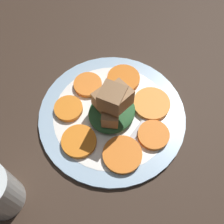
% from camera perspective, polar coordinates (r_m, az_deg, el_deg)
% --- Properties ---
extents(table_slab, '(1.20, 1.20, 0.02)m').
position_cam_1_polar(table_slab, '(0.60, 0.00, -1.41)').
color(table_slab, '#38281E').
rests_on(table_slab, ground).
extents(plate, '(0.31, 0.31, 0.01)m').
position_cam_1_polar(plate, '(0.59, 0.00, -0.73)').
color(plate, '#99B7D1').
rests_on(plate, table_slab).
extents(carrot_slice_0, '(0.08, 0.08, 0.01)m').
position_cam_1_polar(carrot_slice_0, '(0.54, 2.11, -8.64)').
color(carrot_slice_0, orange).
rests_on(carrot_slice_0, plate).
extents(carrot_slice_1, '(0.06, 0.06, 0.01)m').
position_cam_1_polar(carrot_slice_1, '(0.57, 8.41, -4.64)').
color(carrot_slice_1, orange).
rests_on(carrot_slice_1, plate).
extents(carrot_slice_2, '(0.08, 0.08, 0.01)m').
position_cam_1_polar(carrot_slice_2, '(0.60, 8.02, 1.67)').
color(carrot_slice_2, orange).
rests_on(carrot_slice_2, plate).
extents(carrot_slice_3, '(0.07, 0.07, 0.01)m').
position_cam_1_polar(carrot_slice_3, '(0.63, 2.35, 6.78)').
color(carrot_slice_3, orange).
rests_on(carrot_slice_3, plate).
extents(carrot_slice_4, '(0.06, 0.06, 0.01)m').
position_cam_1_polar(carrot_slice_4, '(0.62, -4.94, 5.55)').
color(carrot_slice_4, orange).
rests_on(carrot_slice_4, plate).
extents(carrot_slice_5, '(0.06, 0.06, 0.01)m').
position_cam_1_polar(carrot_slice_5, '(0.59, -8.83, 0.71)').
color(carrot_slice_5, orange).
rests_on(carrot_slice_5, plate).
extents(carrot_slice_6, '(0.07, 0.07, 0.01)m').
position_cam_1_polar(carrot_slice_6, '(0.56, -6.73, -5.92)').
color(carrot_slice_6, orange).
rests_on(carrot_slice_6, plate).
extents(center_pile, '(0.10, 0.09, 0.11)m').
position_cam_1_polar(center_pile, '(0.55, -0.06, 1.37)').
color(center_pile, '#2D6033').
rests_on(center_pile, plate).
extents(fork, '(0.19, 0.02, 0.00)m').
position_cam_1_polar(fork, '(0.57, 4.62, -4.57)').
color(fork, '#B2B2B7').
rests_on(fork, plate).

